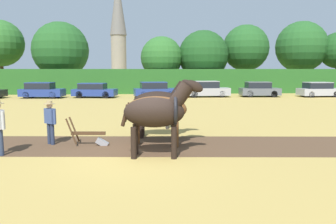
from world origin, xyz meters
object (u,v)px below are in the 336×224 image
tree_left (61,50)px  parked_car_left (42,90)px  tree_center (203,55)px  parked_car_center_right (206,89)px  draft_horse_trail_left (160,102)px  draft_horse_lead_left (158,112)px  tree_center_left (162,58)px  farmer_at_plow (50,119)px  parked_car_center_left (94,90)px  parked_car_right (259,90)px  church_spire (118,27)px  parked_car_center (155,90)px  tree_far_left (0,43)px  tree_center_right (246,48)px  draft_horse_lead_right (159,109)px  farmer_beside_team (167,109)px  parked_car_far_right (319,90)px  plow (92,137)px  tree_right (301,47)px

tree_left → parked_car_left: bearing=-87.1°
tree_center → parked_car_center_right: 10.03m
draft_horse_trail_left → draft_horse_lead_left: bearing=-89.9°
tree_left → parked_car_left: size_ratio=2.06×
tree_center_left → farmer_at_plow: tree_center_left is taller
parked_car_center_left → parked_car_right: size_ratio=1.12×
church_spire → parked_car_center: bearing=-79.4°
tree_far_left → parked_car_center_left: 18.19m
tree_center_right → draft_horse_lead_right: bearing=-112.3°
church_spire → parked_car_center_left: bearing=-90.2°
farmer_beside_team → parked_car_left: bearing=121.1°
tree_center_right → parked_car_center_left: tree_center_right is taller
church_spire → tree_center_right: bearing=-47.7°
tree_center_left → parked_car_center_left: tree_center_left is taller
tree_center_right → draft_horse_lead_right: size_ratio=2.95×
farmer_beside_team → draft_horse_lead_left: bearing=-98.7°
tree_far_left → parked_car_left: size_ratio=2.14×
draft_horse_lead_right → farmer_beside_team: 3.49m
tree_left → parked_car_center: bearing=-42.3°
parked_car_center_right → parked_car_far_right: (11.40, -0.64, -0.06)m
draft_horse_lead_right → parked_car_center: 20.32m
tree_center_left → farmer_at_plow: (-5.62, -29.17, -3.28)m
plow → tree_far_left: bearing=121.6°
parked_car_center → draft_horse_lead_right: bearing=-99.8°
farmer_beside_team → parked_car_left: (-10.99, 17.28, -0.20)m
tree_left → tree_center_right: (23.85, 0.65, 0.40)m
parked_car_left → draft_horse_lead_left: bearing=-59.8°
tree_right → parked_car_far_right: tree_right is taller
draft_horse_trail_left → farmer_beside_team: bearing=82.6°
tree_far_left → parked_car_right: tree_far_left is taller
tree_far_left → parked_car_right: 32.38m
tree_far_left → parked_car_center_right: bearing=-24.7°
parked_car_center → parked_car_far_right: (16.54, -0.15, -0.03)m
tree_left → parked_car_center: 16.10m
tree_center_left → parked_car_center: tree_center_left is taller
parked_car_left → draft_horse_lead_right: bearing=-58.0°
parked_car_left → parked_car_far_right: parked_car_left is taller
parked_car_center_left → parked_car_center: 5.99m
farmer_at_plow → parked_car_center_left: size_ratio=0.37×
tree_center → farmer_beside_team: size_ratio=4.78×
tree_center → parked_car_far_right: size_ratio=1.86×
draft_horse_lead_left → parked_car_right: bearing=67.8°
parked_car_center → parked_car_far_right: 16.54m
farmer_at_plow → parked_car_far_right: 28.80m
tree_center → draft_horse_trail_left: tree_center is taller
farmer_at_plow → parked_car_left: (-6.47, 20.25, -0.20)m
tree_center_left → parked_car_center_right: 10.30m
tree_center_right → parked_car_center: 17.29m
tree_far_left → parked_car_far_right: 38.12m
tree_far_left → draft_horse_lead_left: 38.68m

